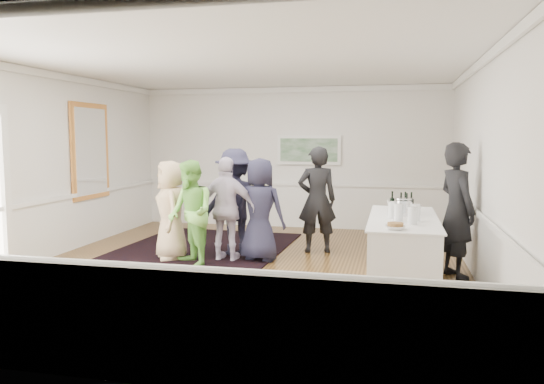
% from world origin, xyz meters
% --- Properties ---
extents(floor, '(8.00, 8.00, 0.00)m').
position_xyz_m(floor, '(0.00, 0.00, 0.00)').
color(floor, brown).
rests_on(floor, ground).
extents(ceiling, '(7.00, 8.00, 0.02)m').
position_xyz_m(ceiling, '(0.00, 0.00, 3.20)').
color(ceiling, white).
rests_on(ceiling, wall_back).
extents(wall_left, '(0.02, 8.00, 3.20)m').
position_xyz_m(wall_left, '(-3.50, 0.00, 1.60)').
color(wall_left, white).
rests_on(wall_left, floor).
extents(wall_right, '(0.02, 8.00, 3.20)m').
position_xyz_m(wall_right, '(3.50, 0.00, 1.60)').
color(wall_right, white).
rests_on(wall_right, floor).
extents(wall_back, '(7.00, 0.02, 3.20)m').
position_xyz_m(wall_back, '(0.00, 4.00, 1.60)').
color(wall_back, white).
rests_on(wall_back, floor).
extents(wall_front, '(7.00, 0.02, 3.20)m').
position_xyz_m(wall_front, '(0.00, -4.00, 1.60)').
color(wall_front, white).
rests_on(wall_front, floor).
extents(wainscoting, '(7.00, 8.00, 1.00)m').
position_xyz_m(wainscoting, '(0.00, 0.00, 0.50)').
color(wainscoting, white).
rests_on(wainscoting, floor).
extents(mirror, '(0.05, 1.25, 1.85)m').
position_xyz_m(mirror, '(-3.45, 1.30, 1.80)').
color(mirror, '#F29C47').
rests_on(mirror, wall_left).
extents(landscape_painting, '(1.44, 0.06, 0.66)m').
position_xyz_m(landscape_painting, '(0.40, 3.95, 1.78)').
color(landscape_painting, white).
rests_on(landscape_painting, wall_back).
extents(area_rug, '(3.11, 4.00, 0.02)m').
position_xyz_m(area_rug, '(-1.16, 1.17, 0.01)').
color(area_rug, black).
rests_on(area_rug, floor).
extents(serving_table, '(0.92, 2.42, 0.98)m').
position_xyz_m(serving_table, '(2.42, -0.54, 0.49)').
color(serving_table, white).
rests_on(serving_table, floor).
extents(bartender, '(0.75, 0.87, 2.00)m').
position_xyz_m(bartender, '(3.20, 0.22, 1.00)').
color(bartender, black).
rests_on(bartender, floor).
extents(guest_tan, '(0.89, 0.98, 1.68)m').
position_xyz_m(guest_tan, '(-1.39, 0.35, 0.84)').
color(guest_tan, tan).
rests_on(guest_tan, floor).
extents(guest_green, '(1.05, 1.05, 1.72)m').
position_xyz_m(guest_green, '(-0.89, -0.02, 0.86)').
color(guest_green, '#7FD254').
rests_on(guest_green, floor).
extents(guest_lilac, '(1.04, 0.47, 1.75)m').
position_xyz_m(guest_lilac, '(-0.43, 0.47, 0.87)').
color(guest_lilac, silver).
rests_on(guest_lilac, floor).
extents(guest_dark_a, '(1.40, 1.23, 1.88)m').
position_xyz_m(guest_dark_a, '(-0.43, 0.92, 0.94)').
color(guest_dark_a, '#212036').
rests_on(guest_dark_a, floor).
extents(guest_dark_b, '(0.80, 0.63, 1.91)m').
position_xyz_m(guest_dark_b, '(0.95, 1.45, 0.95)').
color(guest_dark_b, black).
rests_on(guest_dark_b, floor).
extents(guest_navy, '(0.92, 0.68, 1.73)m').
position_xyz_m(guest_navy, '(0.11, 0.59, 0.86)').
color(guest_navy, '#212036').
rests_on(guest_navy, floor).
extents(wine_bottles, '(0.35, 0.27, 0.31)m').
position_xyz_m(wine_bottles, '(2.42, 0.00, 1.14)').
color(wine_bottles, black).
rests_on(wine_bottles, serving_table).
extents(juice_pitchers, '(0.41, 0.60, 0.24)m').
position_xyz_m(juice_pitchers, '(2.43, -0.86, 1.10)').
color(juice_pitchers, '#86B641').
rests_on(juice_pitchers, serving_table).
extents(ice_bucket, '(0.26, 0.26, 0.25)m').
position_xyz_m(ice_bucket, '(2.42, -0.34, 1.10)').
color(ice_bucket, silver).
rests_on(ice_bucket, serving_table).
extents(nut_bowl, '(0.24, 0.24, 0.08)m').
position_xyz_m(nut_bowl, '(2.31, -1.51, 1.02)').
color(nut_bowl, white).
rests_on(nut_bowl, serving_table).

